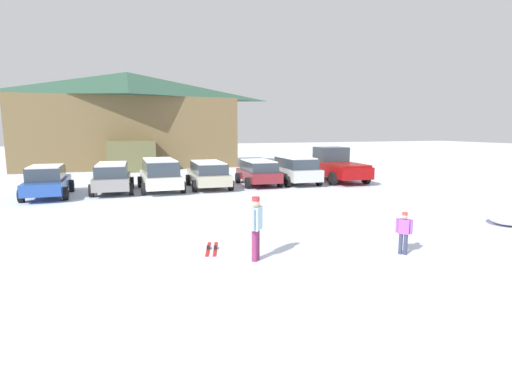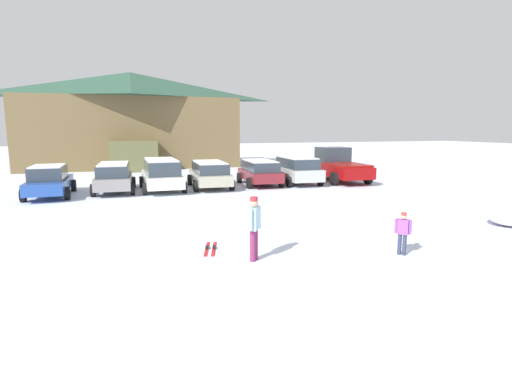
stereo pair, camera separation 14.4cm
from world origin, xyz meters
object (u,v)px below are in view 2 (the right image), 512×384
parked_grey_wagon (114,176)px  skier_adult_in_blue_parka (254,225)px  parked_white_suv (162,174)px  parked_silver_wagon (297,169)px  parked_maroon_van (260,171)px  parked_beige_suv (210,173)px  pickup_truck (338,166)px  skier_child_in_purple_jacket (403,231)px  parked_blue_hatchback (49,181)px  ski_lodge (132,119)px  pair_of_skis (210,248)px

parked_grey_wagon → skier_adult_in_blue_parka: (3.51, -13.04, 0.09)m
parked_white_suv → parked_silver_wagon: size_ratio=1.12×
parked_maroon_van → skier_adult_in_blue_parka: 13.86m
parked_beige_suv → pickup_truck: bearing=1.9°
skier_child_in_purple_jacket → parked_blue_hatchback: bearing=128.0°
pickup_truck → skier_adult_in_blue_parka: 16.66m
parked_grey_wagon → parked_maroon_van: (8.25, -0.01, -0.03)m
ski_lodge → parked_grey_wagon: ski_lodge is taller
parked_white_suv → skier_child_in_purple_jacket: bearing=-70.2°
skier_adult_in_blue_parka → skier_child_in_purple_jacket: skier_adult_in_blue_parka is taller
pickup_truck → pair_of_skis: bearing=-132.9°
parked_maroon_van → parked_blue_hatchback: bearing=-177.8°
ski_lodge → skier_child_in_purple_jacket: bearing=-78.4°
parked_blue_hatchback → parked_grey_wagon: 3.09m
parked_white_suv → skier_adult_in_blue_parka: bearing=-85.4°
parked_maroon_van → skier_child_in_purple_jacket: parked_maroon_van is taller
pickup_truck → skier_child_in_purple_jacket: bearing=-113.9°
parked_maroon_van → parked_beige_suv: bearing=-177.9°
parked_maroon_van → skier_child_in_purple_jacket: bearing=-93.4°
parked_grey_wagon → parked_silver_wagon: (10.62, -0.17, 0.05)m
parked_beige_suv → parked_maroon_van: 3.08m
parked_white_suv → skier_child_in_purple_jacket: parked_white_suv is taller
parked_grey_wagon → parked_white_suv: (2.47, -0.15, 0.08)m
pair_of_skis → parked_grey_wagon: bearing=102.7°
parked_blue_hatchback → parked_beige_suv: 8.24m
parked_blue_hatchback → parked_white_suv: 5.53m
ski_lodge → pair_of_skis: ski_lodge is taller
pickup_truck → parked_white_suv: bearing=-178.5°
skier_adult_in_blue_parka → skier_child_in_purple_jacket: 4.03m
parked_silver_wagon → pair_of_skis: parked_silver_wagon is taller
parked_beige_suv → parked_blue_hatchback: bearing=-177.7°
parked_white_suv → parked_beige_suv: size_ratio=1.07×
parked_white_suv → parked_beige_suv: 2.71m
ski_lodge → parked_silver_wagon: bearing=-58.8°
parked_white_suv → pickup_truck: size_ratio=0.88×
parked_grey_wagon → parked_maroon_van: size_ratio=1.07×
parked_grey_wagon → skier_adult_in_blue_parka: bearing=-74.9°
parked_beige_suv → ski_lodge: bearing=103.7°
pickup_truck → parked_silver_wagon: bearing=-173.9°
parked_white_suv → parked_silver_wagon: 8.15m
parked_maroon_van → ski_lodge: bearing=114.3°
parked_silver_wagon → skier_child_in_purple_jacket: bearing=-103.1°
parked_maroon_van → pair_of_skis: parked_maroon_van is taller
parked_blue_hatchback → parked_maroon_van: parked_blue_hatchback is taller
parked_blue_hatchback → parked_beige_suv: (8.23, 0.33, 0.03)m
skier_adult_in_blue_parka → parked_blue_hatchback: bearing=117.5°
parked_blue_hatchback → parked_white_suv: bearing=3.2°
parked_blue_hatchback → parked_beige_suv: size_ratio=1.01×
parked_white_suv → parked_beige_suv: parked_white_suv is taller
parked_blue_hatchback → pair_of_skis: 12.66m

